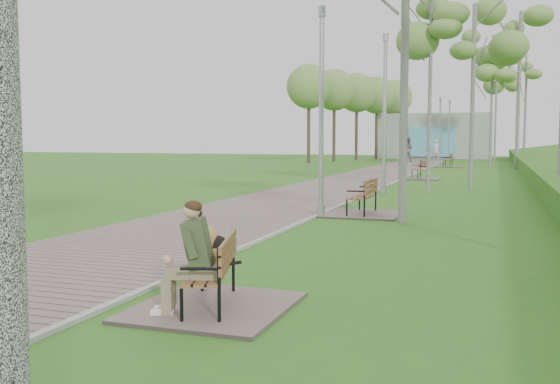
{
  "coord_description": "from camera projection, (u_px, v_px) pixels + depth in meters",
  "views": [
    {
      "loc": [
        3.79,
        -7.35,
        1.77
      ],
      "look_at": [
        0.63,
        1.8,
        0.94
      ],
      "focal_mm": 40.0,
      "sensor_mm": 36.0,
      "label": 1
    }
  ],
  "objects": [
    {
      "name": "kerb",
      "position": [
        407.0,
        177.0,
        28.55
      ],
      "size": [
        0.1,
        67.0,
        0.05
      ],
      "primitive_type": "cube",
      "color": "#999993",
      "rests_on": "ground"
    },
    {
      "name": "lamp_post_third",
      "position": [
        440.0,
        134.0,
        41.68
      ],
      "size": [
        0.17,
        0.17,
        4.52
      ],
      "color": "#9B9EA3",
      "rests_on": "ground"
    },
    {
      "name": "bench_second",
      "position": [
        362.0,
        207.0,
        14.49
      ],
      "size": [
        1.7,
        1.89,
        1.04
      ],
      "color": "#74635E",
      "rests_on": "ground"
    },
    {
      "name": "lamp_post_second",
      "position": [
        384.0,
        120.0,
        19.7
      ],
      "size": [
        0.2,
        0.2,
        5.05
      ],
      "color": "#9B9EA3",
      "rests_on": "ground"
    },
    {
      "name": "bench_far",
      "position": [
        448.0,
        164.0,
        38.81
      ],
      "size": [
        1.74,
        1.93,
        1.07
      ],
      "color": "#74635E",
      "rests_on": "ground"
    },
    {
      "name": "pedestrian_far",
      "position": [
        407.0,
        150.0,
        47.19
      ],
      "size": [
        0.98,
        0.8,
        1.88
      ],
      "primitive_type": "imported",
      "rotation": [
        0.0,
        0.0,
        3.04
      ],
      "color": "gray",
      "rests_on": "ground"
    },
    {
      "name": "bench_third",
      "position": [
        419.0,
        175.0,
        27.34
      ],
      "size": [
        1.65,
        1.83,
        1.01
      ],
      "color": "#74635E",
      "rests_on": "ground"
    },
    {
      "name": "walkway",
      "position": [
        369.0,
        176.0,
        29.12
      ],
      "size": [
        3.5,
        67.0,
        0.04
      ],
      "primitive_type": "cube",
      "color": "#74635E",
      "rests_on": "ground"
    },
    {
      "name": "birch_distant_a",
      "position": [
        497.0,
        65.0,
        46.6
      ],
      "size": [
        2.45,
        2.45,
        9.21
      ],
      "color": "silver",
      "rests_on": "ground"
    },
    {
      "name": "building_north",
      "position": [
        434.0,
        136.0,
        56.63
      ],
      "size": [
        10.0,
        5.2,
        4.0
      ],
      "color": "#9E9E99",
      "rests_on": "ground"
    },
    {
      "name": "birch_mid_a",
      "position": [
        431.0,
        30.0,
        19.75
      ],
      "size": [
        2.22,
        2.22,
        6.65
      ],
      "color": "silver",
      "rests_on": "ground"
    },
    {
      "name": "birch_far_b",
      "position": [
        493.0,
        60.0,
        37.33
      ],
      "size": [
        2.62,
        2.62,
        8.28
      ],
      "color": "silver",
      "rests_on": "ground"
    },
    {
      "name": "lamp_post_near",
      "position": [
        321.0,
        120.0,
        13.97
      ],
      "size": [
        0.18,
        0.18,
        4.69
      ],
      "color": "#9B9EA3",
      "rests_on": "ground"
    },
    {
      "name": "lamp_post_far",
      "position": [
        449.0,
        132.0,
        51.31
      ],
      "size": [
        0.19,
        0.19,
        4.9
      ],
      "color": "#9B9EA3",
      "rests_on": "ground"
    },
    {
      "name": "birch_far_c",
      "position": [
        520.0,
        40.0,
        36.37
      ],
      "size": [
        2.82,
        2.82,
        9.55
      ],
      "color": "silver",
      "rests_on": "ground"
    },
    {
      "name": "ground",
      "position": [
        191.0,
        272.0,
        8.31
      ],
      "size": [
        120.0,
        120.0,
        0.0
      ],
      "primitive_type": "plane",
      "color": "#316C21",
      "rests_on": "ground"
    },
    {
      "name": "pedestrian_near",
      "position": [
        436.0,
        150.0,
        51.54
      ],
      "size": [
        0.71,
        0.58,
        1.68
      ],
      "primitive_type": "imported",
      "rotation": [
        0.0,
        0.0,
        3.48
      ],
      "color": "silver",
      "rests_on": "ground"
    },
    {
      "name": "birch_distant_b",
      "position": [
        526.0,
        81.0,
        50.22
      ],
      "size": [
        2.52,
        2.52,
        8.12
      ],
      "color": "silver",
      "rests_on": "ground"
    },
    {
      "name": "birch_mid_c",
      "position": [
        474.0,
        38.0,
        21.88
      ],
      "size": [
        2.37,
        2.37,
        6.74
      ],
      "color": "silver",
      "rests_on": "ground"
    },
    {
      "name": "bench_main",
      "position": [
        204.0,
        274.0,
        6.45
      ],
      "size": [
        1.54,
        1.71,
        1.34
      ],
      "color": "#74635E",
      "rests_on": "ground"
    }
  ]
}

